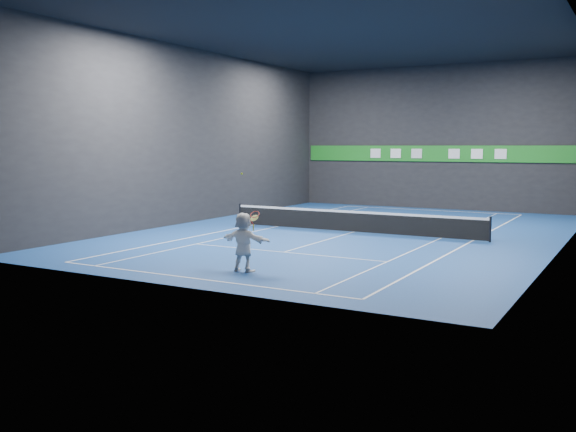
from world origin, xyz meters
The scene contains 20 objects.
ground centered at (0.00, 0.00, 0.00)m, with size 26.00×26.00×0.00m, color navy.
ceiling centered at (0.00, 0.00, 9.00)m, with size 26.00×26.00×0.00m, color black.
wall_back centered at (0.00, 13.00, 4.50)m, with size 18.00×0.10×9.00m, color black.
wall_front centered at (0.00, -13.00, 4.50)m, with size 18.00×0.10×9.00m, color black.
wall_left centered at (-9.00, 0.00, 4.50)m, with size 0.10×26.00×9.00m, color black.
wall_right centered at (9.00, 0.00, 4.50)m, with size 0.10×26.00×9.00m, color black.
baseline_near centered at (0.00, -11.89, 0.00)m, with size 10.98×0.08×0.01m, color white.
baseline_far centered at (0.00, 11.89, 0.00)m, with size 10.98×0.08×0.01m, color white.
sideline_doubles_left centered at (-5.49, 0.00, 0.00)m, with size 0.08×23.78×0.01m, color white.
sideline_doubles_right centered at (5.49, 0.00, 0.00)m, with size 0.08×23.78×0.01m, color white.
sideline_singles_left centered at (-4.11, 0.00, 0.00)m, with size 0.06×23.78×0.01m, color white.
sideline_singles_right centered at (4.11, 0.00, 0.00)m, with size 0.06×23.78×0.01m, color white.
service_line_near centered at (0.00, -6.40, 0.00)m, with size 8.23×0.06×0.01m, color white.
service_line_far centered at (0.00, 6.40, 0.00)m, with size 8.23×0.06×0.01m, color white.
center_service_line centered at (0.00, 0.00, 0.00)m, with size 0.06×12.80×0.01m, color white.
player centered at (0.73, -10.24, 0.94)m, with size 1.75×0.56×1.89m, color white.
tennis_ball centered at (0.53, -10.00, 3.09)m, with size 0.07×0.07×0.07m, color #B7DA24.
tennis_net centered at (0.00, 0.00, 0.54)m, with size 12.50×0.10×1.07m.
sponsor_banner centered at (0.00, 12.93, 3.50)m, with size 17.64×0.11×1.00m.
tennis_racket centered at (1.12, -10.20, 1.77)m, with size 0.42×0.35×0.67m.
Camera 1 is at (11.78, -27.03, 3.95)m, focal length 40.00 mm.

